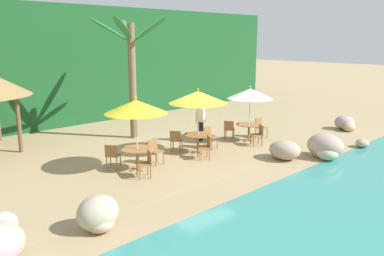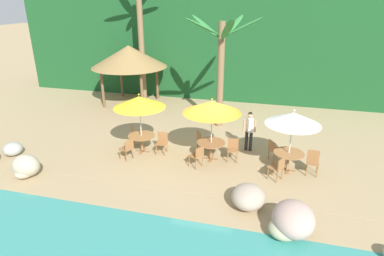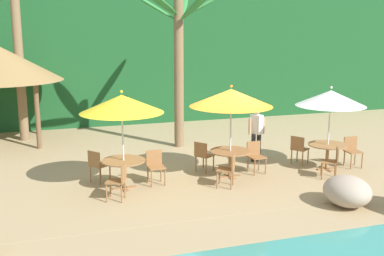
{
  "view_description": "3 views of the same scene",
  "coord_description": "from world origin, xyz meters",
  "px_view_note": "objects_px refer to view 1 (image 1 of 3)",
  "views": [
    {
      "loc": [
        -10.27,
        -10.64,
        4.33
      ],
      "look_at": [
        -0.25,
        -0.15,
        1.06
      ],
      "focal_mm": 37.12,
      "sensor_mm": 36.0,
      "label": 1
    },
    {
      "loc": [
        2.34,
        -11.43,
        5.99
      ],
      "look_at": [
        -0.74,
        0.35,
        1.09
      ],
      "focal_mm": 30.54,
      "sensor_mm": 36.0,
      "label": 2
    },
    {
      "loc": [
        -4.63,
        -11.57,
        3.99
      ],
      "look_at": [
        -0.8,
        0.39,
        1.33
      ],
      "focal_mm": 44.52,
      "sensor_mm": 36.0,
      "label": 3
    }
  ],
  "objects_px": {
    "palm_tree_second": "(132,59)",
    "dining_table_yellow": "(137,152)",
    "chair_yellow_inland": "(112,155)",
    "chair_orange_left": "(206,145)",
    "umbrella_white": "(250,94)",
    "chair_yellow_seaward": "(155,150)",
    "dining_table_orange": "(198,137)",
    "chair_white_inland": "(229,129)",
    "chair_white_left": "(259,134)",
    "chair_white_seaward": "(260,126)",
    "umbrella_yellow": "(136,107)",
    "umbrella_orange": "(198,97)",
    "waiter_in_white": "(200,119)",
    "chair_yellow_left": "(146,162)",
    "chair_orange_seaward": "(209,136)",
    "chair_orange_inland": "(176,139)",
    "dining_table_white": "(249,127)"
  },
  "relations": [
    {
      "from": "chair_orange_left",
      "to": "chair_white_seaward",
      "type": "relative_size",
      "value": 1.0
    },
    {
      "from": "dining_table_yellow",
      "to": "waiter_in_white",
      "type": "bearing_deg",
      "value": 16.52
    },
    {
      "from": "dining_table_yellow",
      "to": "umbrella_orange",
      "type": "distance_m",
      "value": 3.3
    },
    {
      "from": "umbrella_yellow",
      "to": "chair_yellow_seaward",
      "type": "xyz_separation_m",
      "value": [
        0.84,
        0.13,
        -1.65
      ]
    },
    {
      "from": "umbrella_white",
      "to": "dining_table_yellow",
      "type": "bearing_deg",
      "value": 178.63
    },
    {
      "from": "chair_yellow_seaward",
      "to": "palm_tree_second",
      "type": "height_order",
      "value": "palm_tree_second"
    },
    {
      "from": "dining_table_yellow",
      "to": "chair_white_left",
      "type": "height_order",
      "value": "chair_white_left"
    },
    {
      "from": "chair_orange_seaward",
      "to": "chair_white_inland",
      "type": "xyz_separation_m",
      "value": [
        1.55,
        0.3,
        0.0
      ]
    },
    {
      "from": "dining_table_white",
      "to": "umbrella_yellow",
      "type": "bearing_deg",
      "value": 178.63
    },
    {
      "from": "dining_table_orange",
      "to": "chair_white_seaward",
      "type": "relative_size",
      "value": 1.26
    },
    {
      "from": "chair_yellow_inland",
      "to": "chair_orange_left",
      "type": "bearing_deg",
      "value": -23.47
    },
    {
      "from": "dining_table_orange",
      "to": "palm_tree_second",
      "type": "relative_size",
      "value": 0.21
    },
    {
      "from": "chair_yellow_left",
      "to": "palm_tree_second",
      "type": "relative_size",
      "value": 0.17
    },
    {
      "from": "chair_yellow_seaward",
      "to": "umbrella_yellow",
      "type": "bearing_deg",
      "value": -171.2
    },
    {
      "from": "umbrella_white",
      "to": "dining_table_white",
      "type": "distance_m",
      "value": 1.45
    },
    {
      "from": "umbrella_yellow",
      "to": "chair_yellow_left",
      "type": "bearing_deg",
      "value": -106.6
    },
    {
      "from": "dining_table_yellow",
      "to": "chair_white_seaward",
      "type": "distance_m",
      "value": 6.67
    },
    {
      "from": "umbrella_orange",
      "to": "chair_orange_left",
      "type": "bearing_deg",
      "value": -114.12
    },
    {
      "from": "chair_orange_left",
      "to": "chair_white_seaward",
      "type": "xyz_separation_m",
      "value": [
        4.12,
        0.63,
        0.0
      ]
    },
    {
      "from": "umbrella_orange",
      "to": "chair_orange_left",
      "type": "relative_size",
      "value": 2.9
    },
    {
      "from": "chair_yellow_seaward",
      "to": "chair_white_inland",
      "type": "height_order",
      "value": "same"
    },
    {
      "from": "chair_orange_inland",
      "to": "umbrella_white",
      "type": "distance_m",
      "value": 3.89
    },
    {
      "from": "umbrella_orange",
      "to": "palm_tree_second",
      "type": "bearing_deg",
      "value": 95.27
    },
    {
      "from": "umbrella_yellow",
      "to": "chair_yellow_seaward",
      "type": "bearing_deg",
      "value": 8.8
    },
    {
      "from": "chair_yellow_seaward",
      "to": "chair_white_seaward",
      "type": "bearing_deg",
      "value": -2.26
    },
    {
      "from": "chair_yellow_left",
      "to": "dining_table_white",
      "type": "bearing_deg",
      "value": 6.4
    },
    {
      "from": "chair_yellow_inland",
      "to": "palm_tree_second",
      "type": "bearing_deg",
      "value": 44.88
    },
    {
      "from": "chair_white_inland",
      "to": "chair_orange_seaward",
      "type": "bearing_deg",
      "value": -169.01
    },
    {
      "from": "umbrella_orange",
      "to": "umbrella_white",
      "type": "height_order",
      "value": "umbrella_orange"
    },
    {
      "from": "palm_tree_second",
      "to": "dining_table_yellow",
      "type": "bearing_deg",
      "value": -124.28
    },
    {
      "from": "umbrella_yellow",
      "to": "palm_tree_second",
      "type": "height_order",
      "value": "palm_tree_second"
    },
    {
      "from": "chair_orange_left",
      "to": "chair_white_inland",
      "type": "xyz_separation_m",
      "value": [
        2.73,
        1.26,
        0.0
      ]
    },
    {
      "from": "chair_yellow_left",
      "to": "umbrella_orange",
      "type": "bearing_deg",
      "value": 15.38
    },
    {
      "from": "umbrella_orange",
      "to": "dining_table_orange",
      "type": "height_order",
      "value": "umbrella_orange"
    },
    {
      "from": "dining_table_orange",
      "to": "chair_orange_seaward",
      "type": "xyz_separation_m",
      "value": [
        0.84,
        0.18,
        -0.1
      ]
    },
    {
      "from": "chair_orange_inland",
      "to": "chair_orange_left",
      "type": "height_order",
      "value": "same"
    },
    {
      "from": "dining_table_yellow",
      "to": "chair_orange_left",
      "type": "height_order",
      "value": "chair_orange_left"
    },
    {
      "from": "dining_table_white",
      "to": "umbrella_white",
      "type": "bearing_deg",
      "value": 180.0
    },
    {
      "from": "chair_yellow_left",
      "to": "dining_table_orange",
      "type": "height_order",
      "value": "chair_yellow_left"
    },
    {
      "from": "chair_yellow_seaward",
      "to": "dining_table_orange",
      "type": "xyz_separation_m",
      "value": [
        2.06,
        -0.09,
        0.1
      ]
    },
    {
      "from": "chair_yellow_left",
      "to": "umbrella_orange",
      "type": "height_order",
      "value": "umbrella_orange"
    },
    {
      "from": "dining_table_yellow",
      "to": "palm_tree_second",
      "type": "height_order",
      "value": "palm_tree_second"
    },
    {
      "from": "chair_white_seaward",
      "to": "umbrella_yellow",
      "type": "bearing_deg",
      "value": 179.15
    },
    {
      "from": "dining_table_orange",
      "to": "chair_white_left",
      "type": "xyz_separation_m",
      "value": [
        2.57,
        -0.96,
        -0.1
      ]
    },
    {
      "from": "chair_white_seaward",
      "to": "chair_white_left",
      "type": "distance_m",
      "value": 1.46
    },
    {
      "from": "dining_table_yellow",
      "to": "chair_white_inland",
      "type": "distance_m",
      "value": 5.31
    },
    {
      "from": "dining_table_orange",
      "to": "chair_white_seaward",
      "type": "distance_m",
      "value": 3.78
    },
    {
      "from": "chair_yellow_inland",
      "to": "dining_table_orange",
      "type": "distance_m",
      "value": 3.53
    },
    {
      "from": "chair_white_inland",
      "to": "chair_white_left",
      "type": "bearing_deg",
      "value": -82.73
    },
    {
      "from": "palm_tree_second",
      "to": "waiter_in_white",
      "type": "xyz_separation_m",
      "value": [
        1.69,
        -2.49,
        -2.5
      ]
    }
  ]
}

